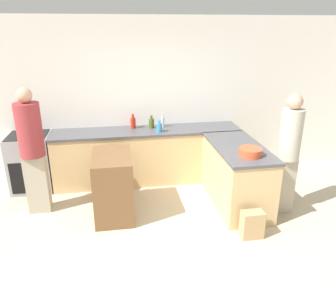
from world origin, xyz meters
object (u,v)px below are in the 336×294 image
Objects in this scene: paper_bag at (252,224)px; olive_oil_bottle at (151,123)px; dish_soap_bottle at (159,127)px; range_oven at (32,162)px; vinegar_bottle_clear at (163,121)px; hot_sauce_bottle at (133,123)px; mixing_bowl at (250,152)px; island_table at (113,186)px; person_by_range at (32,147)px; person_at_peninsula at (289,150)px.

olive_oil_bottle is at bearing 117.74° from paper_bag.
dish_soap_bottle is (0.10, -0.25, -0.01)m from olive_oil_bottle.
olive_oil_bottle is at bearing 111.74° from dish_soap_bottle.
vinegar_bottle_clear reaches higher than range_oven.
dish_soap_bottle is (0.40, -0.28, -0.02)m from hot_sauce_bottle.
mixing_bowl is 1.27× the size of vinegar_bottle_clear.
range_oven is 2.59× the size of paper_bag.
olive_oil_bottle is 0.90× the size of vinegar_bottle_clear.
paper_bag is (-0.11, -0.48, -0.79)m from mixing_bowl.
vinegar_bottle_clear is at bearing 9.00° from olive_oil_bottle.
paper_bag is (1.03, -1.96, -0.82)m from olive_oil_bottle.
mixing_bowl is 1.61m from dish_soap_bottle.
mixing_bowl is at bearing -23.88° from range_oven.
island_table is 1.43m from olive_oil_bottle.
mixing_bowl is (3.11, -1.38, 0.50)m from range_oven.
paper_bag is at bearing -62.26° from olive_oil_bottle.
paper_bag is at bearing -61.45° from dish_soap_bottle.
person_by_range reaches higher than range_oven.
dish_soap_bottle is (2.07, -0.15, 0.53)m from range_oven.
mixing_bowl is 1.24× the size of hot_sauce_bottle.
person_at_peninsula reaches higher than dish_soap_bottle.
hot_sauce_bottle is at bearing 143.75° from person_at_peninsula.
vinegar_bottle_clear reaches higher than island_table.
island_table is at bearing -38.47° from range_oven.
range_oven is 3.54m from paper_bag.
person_at_peninsula is (3.43, -0.59, -0.03)m from person_by_range.
dish_soap_bottle reaches higher than paper_bag.
range_oven is at bearing 107.50° from person_by_range.
paper_bag is at bearing -142.32° from person_at_peninsula.
person_by_range is at bearing 158.22° from paper_bag.
mixing_bowl is 2.94m from person_by_range.
person_by_range is at bearing -72.50° from range_oven.
dish_soap_bottle is (-0.10, -0.28, -0.02)m from vinegar_bottle_clear.
hot_sauce_bottle reaches higher than vinegar_bottle_clear.
range_oven is 2.04m from olive_oil_bottle.
paper_bag is at bearing -67.23° from vinegar_bottle_clear.
person_by_range reaches higher than olive_oil_bottle.
person_at_peninsula is at bearing -9.68° from person_by_range.
dish_soap_bottle is at bearing 118.55° from paper_bag.
vinegar_bottle_clear is at bearing 135.65° from person_at_peninsula.
person_by_range is (-1.06, 0.27, 0.53)m from island_table.
person_at_peninsula is at bearing -20.07° from range_oven.
olive_oil_bottle is 1.93m from person_by_range.
vinegar_bottle_clear is (0.20, 0.03, 0.01)m from olive_oil_bottle.
hot_sauce_bottle is 0.49m from dish_soap_bottle.
range_oven is at bearing 156.12° from mixing_bowl.
olive_oil_bottle is at bearing 139.72° from person_at_peninsula.
person_by_range is at bearing 167.81° from mixing_bowl.
dish_soap_bottle is 2.00m from person_at_peninsula.
hot_sauce_bottle reaches higher than island_table.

